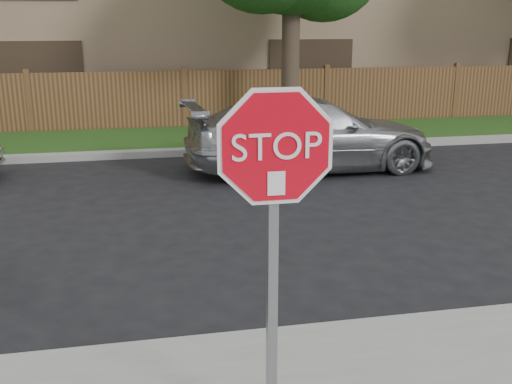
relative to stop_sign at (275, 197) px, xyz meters
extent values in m
plane|color=black|center=(0.51, 1.48, -1.83)|extent=(90.00, 90.00, 0.00)
cube|color=gray|center=(0.51, 9.63, -1.75)|extent=(70.00, 0.30, 0.15)
cube|color=#1E4714|center=(0.51, 11.28, -1.77)|extent=(70.00, 3.00, 0.12)
cube|color=#4D2E1B|center=(0.51, 12.88, -1.03)|extent=(70.00, 0.12, 1.60)
cube|color=#92795B|center=(0.51, 18.48, 1.17)|extent=(34.00, 8.00, 6.00)
cylinder|color=#382B21|center=(3.01, 11.18, 0.13)|extent=(0.44, 0.44, 3.92)
cube|color=gray|center=(0.00, 0.05, -0.58)|extent=(0.06, 0.06, 2.30)
cylinder|color=white|center=(0.00, -0.02, 0.32)|extent=(1.01, 0.02, 1.01)
cylinder|color=red|center=(0.00, -0.03, 0.32)|extent=(0.93, 0.02, 0.93)
cube|color=white|center=(0.00, -0.05, 0.10)|extent=(0.11, 0.00, 0.15)
imported|color=#A5A8AC|center=(2.56, 7.81, -1.11)|extent=(5.09, 2.28, 1.45)
camera|label=1|loc=(-0.82, -3.46, 1.05)|focal=42.00mm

